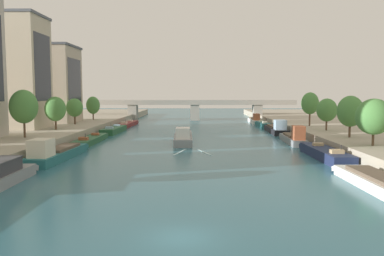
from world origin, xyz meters
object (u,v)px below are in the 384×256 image
object	(u,v)px
tree_left_third	(55,109)
tree_right_end_of_row	(350,111)
moored_boat_left_gap_after	(56,153)
moored_boat_right_downstream	(276,129)
tree_left_distant	(75,108)
barge_midriver	(183,137)
moored_boat_left_end	(128,124)
bridge_far	(195,107)
tree_left_nearest	(24,107)
tree_left_by_lamp	(93,105)
tree_right_nearest	(310,103)
moored_boat_left_second	(114,130)
moored_boat_right_near	(263,124)
moored_boat_left_midway	(91,140)
moored_boat_right_end	(325,153)
moored_boat_right_upstream	(294,138)
tree_right_by_lamp	(374,117)
moored_boat_right_far	(254,120)
tree_right_past_mid	(327,110)

from	to	relation	value
tree_left_third	tree_right_end_of_row	bearing A→B (deg)	-13.47
moored_boat_left_gap_after	moored_boat_right_downstream	bearing A→B (deg)	44.68
tree_left_distant	barge_midriver	bearing A→B (deg)	-32.22
moored_boat_left_end	bridge_far	world-z (taller)	bridge_far
tree_left_nearest	tree_right_end_of_row	size ratio (longest dim) A/B	1.14
tree_left_by_lamp	tree_right_end_of_row	world-z (taller)	tree_right_end_of_row
moored_boat_right_downstream	tree_right_nearest	size ratio (longest dim) A/B	2.24
tree_left_by_lamp	bridge_far	bearing A→B (deg)	45.21
tree_right_end_of_row	moored_boat_left_gap_after	bearing A→B (deg)	-166.65
moored_boat_left_second	moored_boat_right_near	size ratio (longest dim) A/B	1.30
tree_right_nearest	bridge_far	size ratio (longest dim) A/B	0.11
moored_boat_left_end	tree_left_distant	xyz separation A→B (m)	(-8.21, -18.77, 5.04)
tree_left_nearest	tree_left_distant	world-z (taller)	tree_left_nearest
moored_boat_left_end	tree_left_nearest	world-z (taller)	tree_left_nearest
moored_boat_left_midway	moored_boat_right_near	size ratio (longest dim) A/B	1.43
barge_midriver	moored_boat_right_end	size ratio (longest dim) A/B	1.16
barge_midriver	tree_left_third	world-z (taller)	tree_left_third
moored_boat_right_upstream	moored_boat_left_midway	bearing A→B (deg)	179.14
moored_boat_right_end	tree_left_distant	size ratio (longest dim) A/B	2.72
moored_boat_left_end	tree_right_nearest	size ratio (longest dim) A/B	2.40
moored_boat_left_end	tree_right_nearest	world-z (taller)	tree_right_nearest
moored_boat_right_upstream	tree_left_third	distance (m)	43.69
tree_left_nearest	tree_left_distant	distance (m)	25.46
moored_boat_right_downstream	tree_left_distant	size ratio (longest dim) A/B	2.77
tree_left_distant	tree_left_by_lamp	distance (m)	14.92
tree_left_distant	bridge_far	size ratio (longest dim) A/B	0.09
tree_right_by_lamp	bridge_far	distance (m)	78.72
moored_boat_left_end	tree_left_nearest	xyz separation A→B (m)	(-8.00, -44.21, 6.17)
moored_boat_right_near	tree_left_distant	bearing A→B (deg)	-159.24
tree_left_third	tree_left_distant	size ratio (longest dim) A/B	1.09
bridge_far	moored_boat_left_second	bearing A→B (deg)	-113.84
tree_right_by_lamp	tree_left_distant	bearing A→B (deg)	145.41
tree_right_nearest	moored_boat_right_near	bearing A→B (deg)	107.52
bridge_far	moored_boat_right_far	bearing A→B (deg)	-34.02
moored_boat_left_second	tree_left_distant	world-z (taller)	tree_left_distant
tree_left_third	tree_right_past_mid	xyz separation A→B (m)	(49.96, -0.92, -0.13)
moored_boat_right_end	tree_left_nearest	world-z (taller)	tree_left_nearest
tree_right_end_of_row	moored_boat_left_second	bearing A→B (deg)	148.77
moored_boat_right_near	tree_right_by_lamp	xyz separation A→B (m)	(6.01, -50.64, 5.09)
moored_boat_left_end	moored_boat_left_second	bearing A→B (deg)	-89.85
moored_boat_right_downstream	tree_left_nearest	world-z (taller)	tree_left_nearest
barge_midriver	moored_boat_right_far	size ratio (longest dim) A/B	1.25
moored_boat_right_near	bridge_far	size ratio (longest dim) A/B	0.17
moored_boat_left_midway	moored_boat_right_downstream	bearing A→B (deg)	25.64
moored_boat_right_far	tree_right_end_of_row	bearing A→B (deg)	-82.53
moored_boat_right_end	tree_right_nearest	size ratio (longest dim) A/B	2.20
moored_boat_left_midway	moored_boat_left_second	size ratio (longest dim) A/B	1.10
moored_boat_right_end	moored_boat_right_upstream	bearing A→B (deg)	91.46
tree_left_distant	moored_boat_left_gap_after	bearing A→B (deg)	-76.52
moored_boat_right_upstream	tree_left_distant	size ratio (longest dim) A/B	2.41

